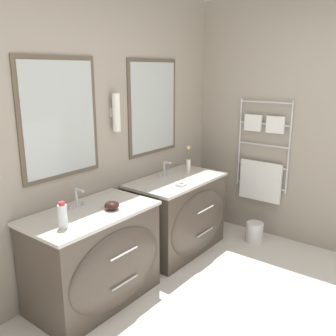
# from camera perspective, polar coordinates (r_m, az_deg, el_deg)

# --- Properties ---
(wall_back) EXTENTS (5.40, 0.15, 2.60)m
(wall_back) POSITION_cam_1_polar(r_m,az_deg,el_deg) (3.25, -13.35, 4.73)
(wall_back) COLOR #9E9384
(wall_back) RESTS_ON ground_plane
(wall_right) EXTENTS (0.13, 3.80, 2.60)m
(wall_right) POSITION_cam_1_polar(r_m,az_deg,el_deg) (4.22, 17.42, 6.49)
(wall_right) COLOR #9E9384
(wall_right) RESTS_ON ground_plane
(vanity_left) EXTENTS (1.04, 0.66, 0.78)m
(vanity_left) POSITION_cam_1_polar(r_m,az_deg,el_deg) (3.13, -10.91, -13.20)
(vanity_left) COLOR #4C4238
(vanity_left) RESTS_ON ground_plane
(vanity_right) EXTENTS (1.04, 0.66, 0.78)m
(vanity_right) POSITION_cam_1_polar(r_m,az_deg,el_deg) (3.90, 1.72, -7.14)
(vanity_right) COLOR #4C4238
(vanity_right) RESTS_ON ground_plane
(faucet_left) EXTENTS (0.17, 0.10, 0.16)m
(faucet_left) POSITION_cam_1_polar(r_m,az_deg,el_deg) (3.09, -13.64, -4.51)
(faucet_left) COLOR silver
(faucet_left) RESTS_ON vanity_left
(faucet_right) EXTENTS (0.17, 0.10, 0.16)m
(faucet_right) POSITION_cam_1_polar(r_m,az_deg,el_deg) (3.86, -0.47, -0.17)
(faucet_right) COLOR silver
(faucet_right) RESTS_ON vanity_right
(toiletry_bottle) EXTENTS (0.07, 0.07, 0.19)m
(toiletry_bottle) POSITION_cam_1_polar(r_m,az_deg,el_deg) (2.71, -15.77, -7.05)
(toiletry_bottle) COLOR silver
(toiletry_bottle) RESTS_ON vanity_left
(amenity_bowl) EXTENTS (0.12, 0.12, 0.07)m
(amenity_bowl) POSITION_cam_1_polar(r_m,az_deg,el_deg) (2.99, -8.57, -5.66)
(amenity_bowl) COLOR black
(amenity_bowl) RESTS_ON vanity_left
(flower_vase) EXTENTS (0.04, 0.04, 0.30)m
(flower_vase) POSITION_cam_1_polar(r_m,az_deg,el_deg) (3.99, 3.14, 0.81)
(flower_vase) COLOR silver
(flower_vase) RESTS_ON vanity_right
(soap_dish) EXTENTS (0.10, 0.07, 0.04)m
(soap_dish) POSITION_cam_1_polar(r_m,az_deg,el_deg) (3.57, 2.07, -2.43)
(soap_dish) COLOR white
(soap_dish) RESTS_ON vanity_right
(waste_bin) EXTENTS (0.19, 0.19, 0.22)m
(waste_bin) POSITION_cam_1_polar(r_m,az_deg,el_deg) (4.30, 13.05, -9.40)
(waste_bin) COLOR silver
(waste_bin) RESTS_ON ground_plane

